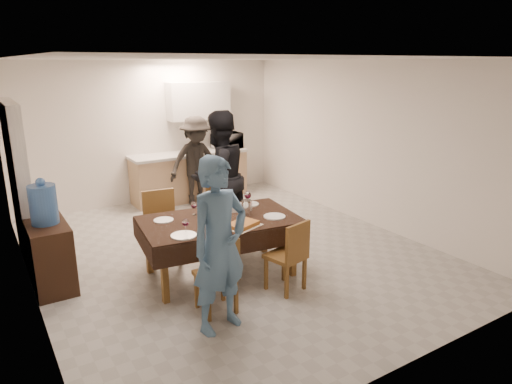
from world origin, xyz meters
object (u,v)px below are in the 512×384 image
(water_pitcher, at_px, (246,208))
(savoury_tart, at_px, (243,224))
(dining_table, at_px, (220,221))
(person_near, at_px, (220,246))
(console, at_px, (50,255))
(person_far, at_px, (219,177))
(person_kitchen, at_px, (197,162))
(microwave, at_px, (227,141))
(wine_bottle, at_px, (214,205))
(water_jug, at_px, (43,204))

(water_pitcher, height_order, savoury_tart, water_pitcher)
(dining_table, distance_m, person_near, 1.20)
(console, relative_size, savoury_tart, 2.11)
(person_far, relative_size, person_kitchen, 1.17)
(savoury_tart, xyz_separation_m, microwave, (1.77, 3.61, 0.31))
(console, distance_m, person_kitchen, 3.50)
(person_kitchen, bearing_deg, wine_bottle, -110.91)
(microwave, relative_size, person_near, 0.32)
(dining_table, distance_m, microwave, 3.75)
(dining_table, bearing_deg, wine_bottle, 142.41)
(dining_table, relative_size, person_kitchen, 1.22)
(wine_bottle, relative_size, person_kitchen, 0.21)
(water_pitcher, bearing_deg, savoury_tart, -127.15)
(dining_table, xyz_separation_m, wine_bottle, (-0.05, 0.05, 0.21))
(console, height_order, person_far, person_far)
(water_jug, xyz_separation_m, person_kitchen, (2.82, 2.02, -0.19))
(console, distance_m, person_near, 2.27)
(dining_table, bearing_deg, water_jug, 164.65)
(savoury_tart, xyz_separation_m, person_kitchen, (0.89, 3.16, 0.06))
(dining_table, xyz_separation_m, water_jug, (-1.83, 0.77, 0.32))
(wine_bottle, bearing_deg, water_jug, 158.04)
(savoury_tart, bearing_deg, person_near, -134.13)
(water_pitcher, distance_m, savoury_tart, 0.42)
(microwave, bearing_deg, dining_table, 59.96)
(water_pitcher, bearing_deg, person_far, 79.70)
(wine_bottle, relative_size, water_pitcher, 1.79)
(wine_bottle, bearing_deg, person_kitchen, 69.09)
(wine_bottle, xyz_separation_m, person_near, (-0.50, -1.10, -0.03))
(console, distance_m, savoury_tart, 2.27)
(microwave, relative_size, person_far, 0.29)
(microwave, bearing_deg, savoury_tart, 63.90)
(console, bearing_deg, water_pitcher, -20.56)
(wine_bottle, xyz_separation_m, water_pitcher, (0.40, -0.10, -0.08))
(water_pitcher, distance_m, microwave, 3.63)
(console, height_order, person_near, person_near)
(water_jug, height_order, person_near, person_near)
(savoury_tart, bearing_deg, person_far, 72.53)
(water_pitcher, xyz_separation_m, microwave, (1.52, 3.28, 0.24))
(water_jug, distance_m, microwave, 4.45)
(microwave, bearing_deg, person_kitchen, 27.20)
(console, relative_size, person_kitchen, 0.52)
(dining_table, bearing_deg, person_far, 69.76)
(dining_table, height_order, water_pitcher, water_pitcher)
(water_jug, bearing_deg, savoury_tart, -30.73)
(water_jug, height_order, water_pitcher, water_jug)
(water_pitcher, bearing_deg, console, 159.44)
(person_kitchen, bearing_deg, microwave, 27.20)
(water_jug, height_order, person_kitchen, person_kitchen)
(wine_bottle, distance_m, person_kitchen, 2.93)
(water_jug, height_order, microwave, water_jug)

